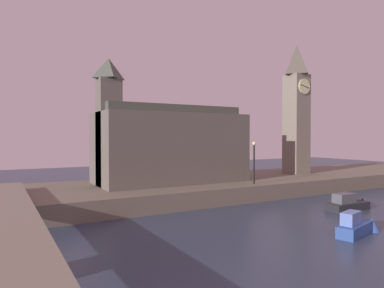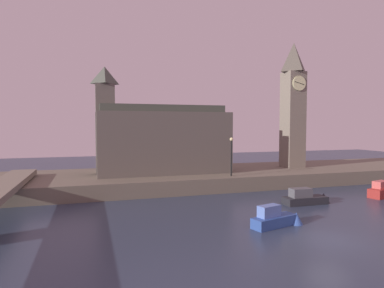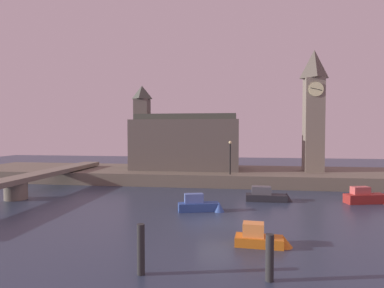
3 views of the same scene
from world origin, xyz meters
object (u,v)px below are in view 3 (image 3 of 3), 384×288
(mooring_post_right, at_px, (270,258))
(boat_barge_dark, at_px, (270,196))
(boat_tour_blue, at_px, (201,205))
(boat_dinghy_red, at_px, (369,197))
(parliament_hall, at_px, (183,142))
(boat_patrol_orange, at_px, (264,238))
(streetlamp, at_px, (230,154))
(mooring_post_left, at_px, (141,249))
(clock_tower, at_px, (314,109))

(mooring_post_right, xyz_separation_m, boat_barge_dark, (1.62, 16.95, -0.57))
(boat_tour_blue, bearing_deg, boat_dinghy_red, 18.92)
(boat_barge_dark, bearing_deg, parliament_hall, 129.80)
(boat_patrol_orange, distance_m, boat_barge_dark, 12.57)
(streetlamp, bearing_deg, mooring_post_left, -98.11)
(streetlamp, height_order, boat_dinghy_red, streetlamp)
(mooring_post_left, relative_size, boat_dinghy_red, 0.53)
(boat_dinghy_red, bearing_deg, streetlamp, 151.12)
(clock_tower, xyz_separation_m, mooring_post_left, (-13.91, -29.20, -8.32))
(parliament_hall, bearing_deg, mooring_post_left, -84.18)
(mooring_post_right, bearing_deg, parliament_hall, 106.67)
(parliament_hall, distance_m, mooring_post_left, 30.07)
(clock_tower, distance_m, mooring_post_right, 31.31)
(boat_patrol_orange, relative_size, boat_tour_blue, 0.84)
(parliament_hall, height_order, mooring_post_right, parliament_hall)
(clock_tower, height_order, mooring_post_left, clock_tower)
(mooring_post_right, xyz_separation_m, boat_tour_blue, (-4.38, 12.15, -0.54))
(parliament_hall, xyz_separation_m, streetlamp, (6.51, -5.19, -1.23))
(boat_dinghy_red, bearing_deg, boat_tour_blue, -161.08)
(streetlamp, relative_size, mooring_post_left, 1.70)
(mooring_post_left, distance_m, boat_dinghy_red, 23.84)
(parliament_hall, relative_size, mooring_post_right, 6.89)
(parliament_hall, distance_m, boat_tour_blue, 18.52)
(boat_patrol_orange, bearing_deg, boat_tour_blue, 120.22)
(parliament_hall, bearing_deg, boat_dinghy_red, -32.39)
(streetlamp, bearing_deg, boat_dinghy_red, -28.88)
(boat_dinghy_red, height_order, boat_tour_blue, boat_dinghy_red)
(clock_tower, relative_size, parliament_hall, 1.07)
(parliament_hall, relative_size, mooring_post_left, 6.12)
(boat_tour_blue, bearing_deg, mooring_post_left, -96.61)
(boat_barge_dark, xyz_separation_m, boat_tour_blue, (-6.00, -4.81, 0.03))
(boat_dinghy_red, bearing_deg, boat_barge_dark, -178.13)
(mooring_post_right, height_order, boat_tour_blue, mooring_post_right)
(boat_patrol_orange, xyz_separation_m, boat_barge_dark, (1.54, 12.47, 0.04))
(mooring_post_left, xyz_separation_m, boat_barge_dark, (7.43, 17.11, -0.70))
(mooring_post_left, height_order, boat_tour_blue, mooring_post_left)
(parliament_hall, bearing_deg, streetlamp, -38.55)
(streetlamp, distance_m, boat_dinghy_red, 15.02)
(mooring_post_right, bearing_deg, streetlamp, 95.45)
(clock_tower, height_order, boat_tour_blue, clock_tower)
(boat_patrol_orange, bearing_deg, streetlamp, 96.91)
(boat_barge_dark, bearing_deg, boat_dinghy_red, 1.87)
(streetlamp, distance_m, boat_patrol_orange, 20.28)
(parliament_hall, relative_size, boat_dinghy_red, 3.22)
(streetlamp, distance_m, boat_barge_dark, 9.05)
(mooring_post_right, bearing_deg, boat_barge_dark, 84.54)
(parliament_hall, height_order, boat_patrol_orange, parliament_hall)
(parliament_hall, distance_m, streetlamp, 8.42)
(streetlamp, distance_m, mooring_post_left, 24.87)
(boat_patrol_orange, bearing_deg, mooring_post_left, -141.79)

